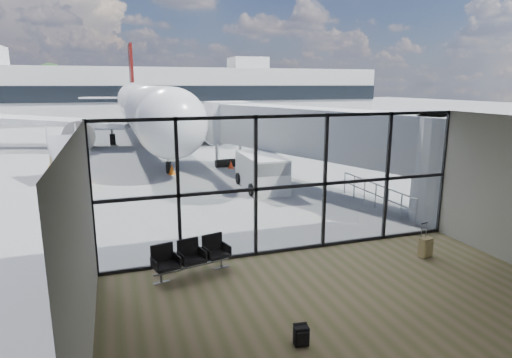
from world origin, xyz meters
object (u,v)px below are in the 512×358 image
mobile_stairs (67,174)px  suitcase (426,247)px  seating_row (190,255)px  belt_loader (76,151)px  backpack (301,336)px  airliner (144,108)px  service_van (262,172)px

mobile_stairs → suitcase: bearing=-60.4°
suitcase → mobile_stairs: size_ratio=0.29×
seating_row → mobile_stairs: (-4.44, 13.48, 0.04)m
belt_loader → mobile_stairs: 8.81m
backpack → airliner: 34.74m
suitcase → belt_loader: belt_loader is taller
mobile_stairs → backpack: bearing=-80.4°
belt_loader → airliner: bearing=60.7°
backpack → mobile_stairs: (-6.04, 17.72, 0.38)m
belt_loader → mobile_stairs: size_ratio=0.97×
suitcase → airliner: 32.28m
service_van → belt_loader: bearing=129.3°
suitcase → belt_loader: bearing=105.0°
service_van → mobile_stairs: size_ratio=1.10×
airliner → service_van: bearing=-79.1°
suitcase → airliner: airliner is taller
airliner → backpack: bearing=-89.7°
backpack → suitcase: size_ratio=0.42×
belt_loader → mobile_stairs: (0.17, -8.81, 0.05)m
airliner → service_van: size_ratio=9.72×
airliner → mobile_stairs: bearing=-108.7°
suitcase → service_van: bearing=88.8°
seating_row → mobile_stairs: size_ratio=0.60×
backpack → service_van: size_ratio=0.11×
service_van → mobile_stairs: bearing=158.1°
backpack → suitcase: bearing=35.4°
service_van → belt_loader: size_ratio=1.13×
backpack → airliner: airliner is taller
belt_loader → service_van: bearing=-47.0°
backpack → airliner: (-0.53, 34.61, 2.98)m
airliner → belt_loader: airliner is taller
backpack → suitcase: 6.50m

